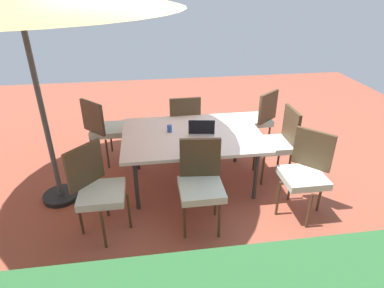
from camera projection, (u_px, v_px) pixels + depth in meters
ground_plane at (192, 183)px, 4.41m from camera, size 10.00×10.00×0.02m
dining_table at (192, 137)px, 4.10m from camera, size 1.73×1.22×0.73m
chair_southwest at (258, 117)px, 5.01m from camera, size 0.58×0.58×0.98m
chair_west at (279, 140)px, 4.30m from camera, size 0.46×0.46×0.98m
chair_north at (201, 181)px, 3.45m from camera, size 0.47×0.48×0.98m
chair_northeast at (97, 187)px, 3.35m from camera, size 0.59×0.59×0.98m
chair_south at (184, 122)px, 4.82m from camera, size 0.46×0.47×0.98m
chair_northwest at (306, 170)px, 3.64m from camera, size 0.59×0.59×0.98m
chair_southeast at (103, 127)px, 4.67m from camera, size 0.59×0.59×0.98m
laptop at (201, 130)px, 4.06m from camera, size 0.35×0.29×0.21m
cup at (169, 129)px, 4.10m from camera, size 0.06×0.06×0.09m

